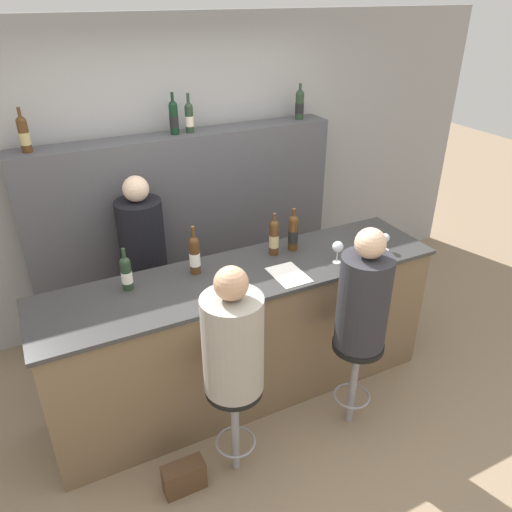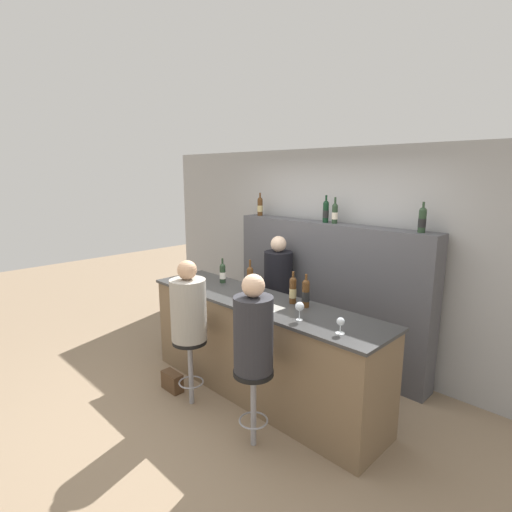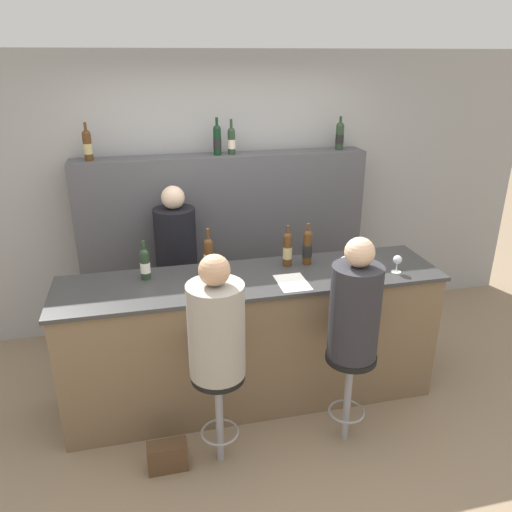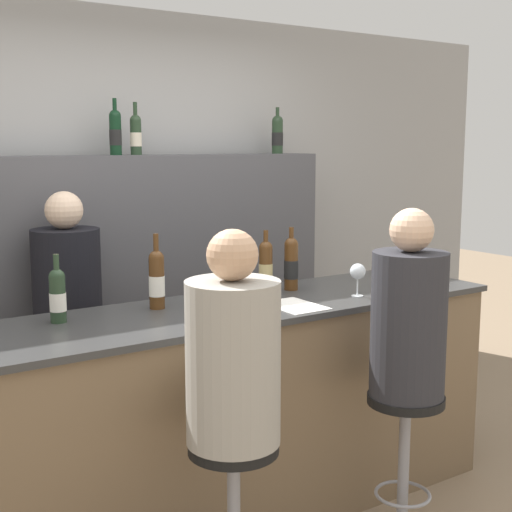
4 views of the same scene
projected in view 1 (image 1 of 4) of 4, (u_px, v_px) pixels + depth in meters
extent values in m
plane|color=#8C755B|center=(265.00, 417.00, 3.62)|extent=(16.00, 16.00, 0.00)
cube|color=#9E9E9E|center=(175.00, 176.00, 4.35)|extent=(6.40, 0.05, 2.60)
cube|color=brown|center=(245.00, 336.00, 3.63)|extent=(2.77, 0.64, 1.02)
cube|color=#333333|center=(244.00, 275.00, 3.39)|extent=(2.81, 0.68, 0.03)
cube|color=#4C4C51|center=(187.00, 231.00, 4.38)|extent=(2.63, 0.28, 1.72)
cylinder|color=#233823|center=(127.00, 276.00, 3.16)|extent=(0.07, 0.07, 0.19)
cylinder|color=white|center=(127.00, 277.00, 3.16)|extent=(0.07, 0.07, 0.08)
sphere|color=#233823|center=(125.00, 262.00, 3.11)|extent=(0.07, 0.07, 0.07)
cylinder|color=#233823|center=(124.00, 255.00, 3.08)|extent=(0.02, 0.02, 0.08)
cylinder|color=#4C2D14|center=(195.00, 257.00, 3.33)|extent=(0.07, 0.07, 0.23)
cylinder|color=white|center=(195.00, 259.00, 3.33)|extent=(0.07, 0.07, 0.09)
sphere|color=#4C2D14|center=(194.00, 242.00, 3.27)|extent=(0.07, 0.07, 0.07)
cylinder|color=#4C2D14|center=(193.00, 233.00, 3.24)|extent=(0.02, 0.02, 0.10)
cylinder|color=#4C2D14|center=(274.00, 240.00, 3.56)|extent=(0.07, 0.07, 0.23)
cylinder|color=tan|center=(274.00, 241.00, 3.57)|extent=(0.07, 0.07, 0.09)
sphere|color=#4C2D14|center=(274.00, 225.00, 3.51)|extent=(0.07, 0.07, 0.07)
cylinder|color=#4C2D14|center=(274.00, 218.00, 3.49)|extent=(0.02, 0.02, 0.07)
cylinder|color=#4C2D14|center=(293.00, 235.00, 3.63)|extent=(0.07, 0.07, 0.24)
cylinder|color=black|center=(293.00, 236.00, 3.63)|extent=(0.07, 0.07, 0.09)
sphere|color=#4C2D14|center=(294.00, 220.00, 3.57)|extent=(0.07, 0.07, 0.07)
cylinder|color=#4C2D14|center=(294.00, 214.00, 3.55)|extent=(0.02, 0.02, 0.07)
cylinder|color=#4C2D14|center=(25.00, 137.00, 3.47)|extent=(0.07, 0.07, 0.22)
cylinder|color=tan|center=(25.00, 139.00, 3.48)|extent=(0.07, 0.07, 0.09)
sphere|color=#4C2D14|center=(21.00, 121.00, 3.42)|extent=(0.07, 0.07, 0.07)
cylinder|color=#4C2D14|center=(19.00, 113.00, 3.40)|extent=(0.02, 0.02, 0.08)
cylinder|color=black|center=(174.00, 120.00, 3.90)|extent=(0.07, 0.07, 0.22)
cylinder|color=black|center=(174.00, 121.00, 3.91)|extent=(0.07, 0.07, 0.09)
sphere|color=black|center=(173.00, 105.00, 3.85)|extent=(0.07, 0.07, 0.07)
cylinder|color=black|center=(172.00, 98.00, 3.82)|extent=(0.02, 0.02, 0.08)
cylinder|color=#233823|center=(189.00, 120.00, 3.96)|extent=(0.07, 0.07, 0.20)
cylinder|color=beige|center=(189.00, 121.00, 3.96)|extent=(0.07, 0.07, 0.08)
sphere|color=#233823|center=(189.00, 107.00, 3.91)|extent=(0.07, 0.07, 0.07)
cylinder|color=#233823|center=(188.00, 99.00, 3.88)|extent=(0.02, 0.02, 0.09)
cylinder|color=#233823|center=(299.00, 107.00, 4.36)|extent=(0.07, 0.07, 0.21)
cylinder|color=black|center=(299.00, 108.00, 4.36)|extent=(0.08, 0.08, 0.09)
sphere|color=#233823|center=(300.00, 94.00, 4.30)|extent=(0.07, 0.07, 0.07)
cylinder|color=#233823|center=(300.00, 88.00, 4.28)|extent=(0.02, 0.02, 0.07)
cylinder|color=silver|center=(337.00, 262.00, 3.51)|extent=(0.06, 0.06, 0.00)
cylinder|color=silver|center=(337.00, 257.00, 3.49)|extent=(0.01, 0.01, 0.09)
sphere|color=silver|center=(338.00, 247.00, 3.45)|extent=(0.08, 0.08, 0.08)
cylinder|color=silver|center=(384.00, 250.00, 3.67)|extent=(0.07, 0.07, 0.00)
cylinder|color=silver|center=(384.00, 246.00, 3.65)|extent=(0.01, 0.01, 0.07)
sphere|color=silver|center=(385.00, 238.00, 3.62)|extent=(0.07, 0.07, 0.07)
cube|color=white|center=(289.00, 275.00, 3.35)|extent=(0.21, 0.30, 0.00)
cylinder|color=gray|center=(235.00, 430.00, 3.09)|extent=(0.05, 0.05, 0.66)
torus|color=gray|center=(236.00, 442.00, 3.14)|extent=(0.25, 0.25, 0.02)
cylinder|color=black|center=(234.00, 388.00, 2.93)|extent=(0.34, 0.34, 0.04)
cylinder|color=gray|center=(233.00, 344.00, 2.77)|extent=(0.35, 0.35, 0.61)
sphere|color=tan|center=(231.00, 283.00, 2.58)|extent=(0.19, 0.19, 0.19)
cylinder|color=gray|center=(353.00, 385.00, 3.45)|extent=(0.05, 0.05, 0.66)
torus|color=gray|center=(352.00, 396.00, 3.49)|extent=(0.25, 0.25, 0.02)
cylinder|color=black|center=(358.00, 345.00, 3.28)|extent=(0.34, 0.34, 0.04)
cylinder|color=#28282D|center=(363.00, 302.00, 3.12)|extent=(0.33, 0.33, 0.64)
sphere|color=#D8AD8C|center=(370.00, 243.00, 2.92)|extent=(0.19, 0.19, 0.19)
cylinder|color=black|center=(147.00, 280.00, 4.01)|extent=(0.35, 0.35, 1.36)
sphere|color=beige|center=(136.00, 189.00, 3.64)|extent=(0.19, 0.19, 0.19)
cube|color=#513823|center=(184.00, 477.00, 3.06)|extent=(0.26, 0.12, 0.20)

